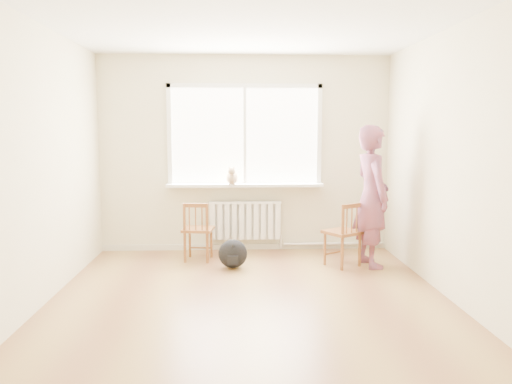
{
  "coord_description": "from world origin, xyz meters",
  "views": [
    {
      "loc": [
        -0.15,
        -4.68,
        1.69
      ],
      "look_at": [
        0.11,
        1.2,
        0.95
      ],
      "focal_mm": 35.0,
      "sensor_mm": 36.0,
      "label": 1
    }
  ],
  "objects": [
    {
      "name": "windowsill",
      "position": [
        0.0,
        2.14,
        0.93
      ],
      "size": [
        2.15,
        0.22,
        0.04
      ],
      "primitive_type": "cube",
      "color": "white",
      "rests_on": "back_wall"
    },
    {
      "name": "ceiling",
      "position": [
        0.0,
        0.0,
        2.7
      ],
      "size": [
        4.5,
        4.5,
        0.0
      ],
      "primitive_type": "plane",
      "rotation": [
        3.14,
        0.0,
        0.0
      ],
      "color": "white",
      "rests_on": "back_wall"
    },
    {
      "name": "cat",
      "position": [
        -0.18,
        2.05,
        1.05
      ],
      "size": [
        0.18,
        0.39,
        0.26
      ],
      "rotation": [
        0.0,
        0.0,
        -0.04
      ],
      "color": "#CDAF8C",
      "rests_on": "windowsill"
    },
    {
      "name": "backpack",
      "position": [
        -0.17,
        1.29,
        0.18
      ],
      "size": [
        0.41,
        0.35,
        0.35
      ],
      "primitive_type": "ellipsoid",
      "rotation": [
        0.0,
        0.0,
        -0.28
      ],
      "color": "black",
      "rests_on": "floor"
    },
    {
      "name": "chair_left",
      "position": [
        -0.63,
        1.64,
        0.39
      ],
      "size": [
        0.42,
        0.41,
        0.77
      ],
      "rotation": [
        0.0,
        0.0,
        3.01
      ],
      "color": "brown",
      "rests_on": "floor"
    },
    {
      "name": "heating_pipe",
      "position": [
        1.25,
        2.19,
        0.08
      ],
      "size": [
        1.4,
        0.04,
        0.04
      ],
      "primitive_type": "cylinder",
      "rotation": [
        0.0,
        1.57,
        0.0
      ],
      "color": "silver",
      "rests_on": "back_wall"
    },
    {
      "name": "window",
      "position": [
        0.0,
        2.22,
        1.66
      ],
      "size": [
        2.12,
        0.05,
        1.42
      ],
      "color": "white",
      "rests_on": "back_wall"
    },
    {
      "name": "radiator",
      "position": [
        0.0,
        2.16,
        0.44
      ],
      "size": [
        1.0,
        0.12,
        0.55
      ],
      "color": "white",
      "rests_on": "back_wall"
    },
    {
      "name": "person",
      "position": [
        1.54,
        1.32,
        0.87
      ],
      "size": [
        0.51,
        0.69,
        1.75
      ],
      "primitive_type": "imported",
      "rotation": [
        0.0,
        0.0,
        1.72
      ],
      "color": "#CB435D",
      "rests_on": "floor"
    },
    {
      "name": "back_wall",
      "position": [
        0.0,
        2.25,
        1.35
      ],
      "size": [
        4.0,
        0.01,
        2.7
      ],
      "primitive_type": "cube",
      "color": "beige",
      "rests_on": "ground"
    },
    {
      "name": "floor",
      "position": [
        0.0,
        0.0,
        0.0
      ],
      "size": [
        4.5,
        4.5,
        0.0
      ],
      "primitive_type": "plane",
      "color": "olive",
      "rests_on": "ground"
    },
    {
      "name": "chair_right",
      "position": [
        1.22,
        1.3,
        0.41
      ],
      "size": [
        0.54,
        0.53,
        0.8
      ],
      "rotation": [
        0.0,
        0.0,
        3.71
      ],
      "color": "brown",
      "rests_on": "floor"
    },
    {
      "name": "baseboard",
      "position": [
        0.0,
        2.23,
        0.04
      ],
      "size": [
        4.0,
        0.03,
        0.08
      ],
      "primitive_type": "cube",
      "color": "beige",
      "rests_on": "ground"
    }
  ]
}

